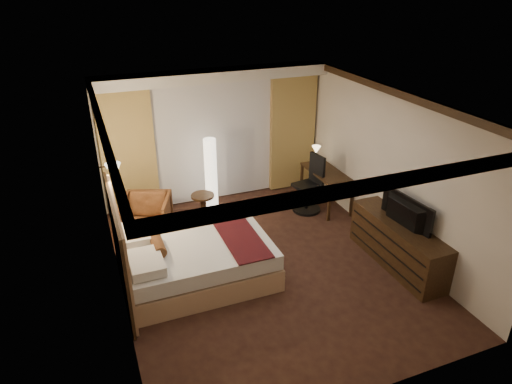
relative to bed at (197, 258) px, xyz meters
name	(u,v)px	position (x,y,z in m)	size (l,w,h in m)	color
floor	(265,265)	(1.09, -0.13, -0.32)	(4.50, 5.50, 0.01)	#321913
ceiling	(267,103)	(1.09, -0.13, 2.38)	(4.50, 5.50, 0.01)	white
back_wall	(213,136)	(1.09, 2.62, 1.03)	(4.50, 0.02, 2.70)	beige
left_wall	(112,218)	(-1.16, -0.13, 1.03)	(0.02, 5.50, 2.70)	beige
right_wall	(390,169)	(3.34, -0.13, 1.03)	(0.02, 5.50, 2.70)	beige
crown_molding	(267,107)	(1.09, -0.13, 2.32)	(4.50, 5.50, 0.12)	black
soffit	(214,75)	(1.09, 2.37, 2.28)	(4.50, 0.50, 0.20)	white
curtain_sheer	(214,142)	(1.09, 2.54, 0.93)	(2.48, 0.04, 2.45)	silver
curtain_left_drape	(128,154)	(-0.61, 2.48, 0.93)	(1.00, 0.14, 2.45)	tan
curtain_right_drape	(292,133)	(2.79, 2.48, 0.93)	(1.00, 0.14, 2.45)	tan
wall_sconce	(113,170)	(-1.00, 0.86, 1.30)	(0.24, 0.24, 0.24)	white
bed	(197,258)	(0.00, 0.00, 0.00)	(2.21, 1.72, 0.65)	white
headboard	(120,250)	(-1.11, 0.00, 0.43)	(0.12, 2.02, 1.50)	tan
armchair	(147,215)	(-0.52, 1.52, 0.10)	(0.81, 0.76, 0.84)	#4C2E16
side_table	(203,206)	(0.59, 1.80, -0.08)	(0.45, 0.45, 0.49)	black
floor_lamp	(211,175)	(0.84, 2.02, 0.44)	(0.32, 0.32, 1.52)	white
desk	(326,189)	(3.04, 1.37, 0.05)	(0.55, 1.26, 0.75)	black
desk_lamp	(316,156)	(3.04, 1.85, 0.60)	(0.18, 0.18, 0.34)	#FFD899
office_chair	(308,184)	(2.59, 1.32, 0.26)	(0.56, 0.56, 1.16)	black
dresser	(398,244)	(3.09, -0.88, 0.06)	(0.50, 1.95, 0.76)	black
television	(402,207)	(3.06, -0.88, 0.74)	(1.06, 0.61, 0.14)	black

